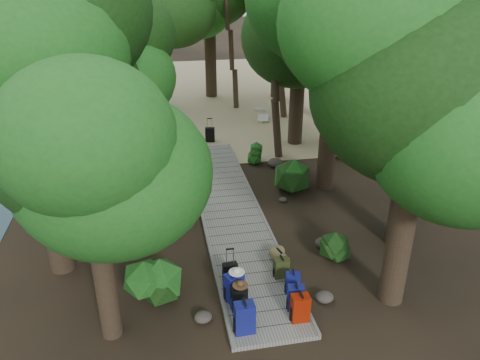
{
  "coord_description": "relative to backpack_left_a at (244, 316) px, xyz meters",
  "views": [
    {
      "loc": [
        -2.22,
        -12.34,
        7.57
      ],
      "look_at": [
        0.4,
        1.38,
        1.0
      ],
      "focal_mm": 35.0,
      "sensor_mm": 36.0,
      "label": 1
    }
  ],
  "objects": [
    {
      "name": "hat_white",
      "position": [
        0.03,
        1.1,
        0.44
      ],
      "size": [
        0.38,
        0.38,
        0.13
      ],
      "primitive_type": null,
      "color": "silver",
      "rests_on": "backpack_left_c"
    },
    {
      "name": "shrub_left_c",
      "position": [
        -2.06,
        8.75,
        -0.02
      ],
      "size": [
        1.15,
        1.15,
        1.04
      ],
      "primitive_type": null,
      "color": "#1A5218",
      "rests_on": "ground"
    },
    {
      "name": "tree_back_a",
      "position": [
        -1.06,
        18.9,
        4.44
      ],
      "size": [
        5.75,
        5.75,
        9.96
      ],
      "primitive_type": null,
      "color": "black",
      "rests_on": "ground"
    },
    {
      "name": "rock_left_d",
      "position": [
        -1.42,
        7.94,
        -0.46
      ],
      "size": [
        0.27,
        0.24,
        0.15
      ],
      "primitive_type": null,
      "color": "#4C473F",
      "rests_on": "ground"
    },
    {
      "name": "palm_right_b",
      "position": [
        5.2,
        15.63,
        3.82
      ],
      "size": [
        4.51,
        4.51,
        8.72
      ],
      "primitive_type": null,
      "color": "#164513",
      "rests_on": "ground"
    },
    {
      "name": "tree_left_a",
      "position": [
        -2.89,
        0.61,
        2.69
      ],
      "size": [
        3.87,
        3.87,
        6.46
      ],
      "primitive_type": null,
      "color": "black",
      "rests_on": "ground"
    },
    {
      "name": "backpack_left_c",
      "position": [
        -0.03,
        1.14,
        -0.02
      ],
      "size": [
        0.51,
        0.45,
        0.79
      ],
      "primitive_type": null,
      "rotation": [
        0.0,
        0.0,
        0.43
      ],
      "color": "navy",
      "rests_on": "boardwalk"
    },
    {
      "name": "backpack_right_c",
      "position": [
        1.43,
        1.12,
        -0.11
      ],
      "size": [
        0.4,
        0.32,
        0.6
      ],
      "primitive_type": null,
      "rotation": [
        0.0,
        0.0,
        -0.22
      ],
      "color": "navy",
      "rests_on": "boardwalk"
    },
    {
      "name": "tree_right_b",
      "position": [
        5.19,
        2.88,
        4.5
      ],
      "size": [
        5.64,
        5.64,
        10.07
      ],
      "primitive_type": null,
      "color": "black",
      "rests_on": "ground"
    },
    {
      "name": "backpack_right_a",
      "position": [
        1.31,
        0.13,
        -0.05
      ],
      "size": [
        0.41,
        0.29,
        0.73
      ],
      "primitive_type": null,
      "rotation": [
        0.0,
        0.0,
        -0.01
      ],
      "color": "#941301",
      "rests_on": "boardwalk"
    },
    {
      "name": "palm_left_a",
      "position": [
        -4.22,
        10.78,
        2.97
      ],
      "size": [
        4.41,
        4.41,
        7.01
      ],
      "primitive_type": null,
      "color": "#164513",
      "rests_on": "ground"
    },
    {
      "name": "tree_left_c",
      "position": [
        -3.52,
        7.33,
        3.54
      ],
      "size": [
        4.68,
        4.68,
        8.14
      ],
      "primitive_type": null,
      "color": "black",
      "rests_on": "ground"
    },
    {
      "name": "backpack_right_b",
      "position": [
        1.32,
        0.52,
        -0.07
      ],
      "size": [
        0.43,
        0.34,
        0.69
      ],
      "primitive_type": null,
      "rotation": [
        0.0,
        0.0,
        -0.19
      ],
      "color": "navy",
      "rests_on": "boardwalk"
    },
    {
      "name": "tree_right_f",
      "position": [
        7.18,
        13.71,
        4.57
      ],
      "size": [
        5.72,
        5.72,
        10.21
      ],
      "primitive_type": null,
      "color": "black",
      "rests_on": "ground"
    },
    {
      "name": "kayak",
      "position": [
        -2.84,
        14.7,
        -0.35
      ],
      "size": [
        1.81,
        3.27,
        0.32
      ],
      "primitive_type": "ellipsoid",
      "rotation": [
        0.0,
        0.0,
        -0.36
      ],
      "color": "red",
      "rests_on": "sand_beach"
    },
    {
      "name": "lone_suitcase_on_sand",
      "position": [
        0.86,
        12.34,
        -0.19
      ],
      "size": [
        0.45,
        0.31,
        0.66
      ],
      "primitive_type": null,
      "rotation": [
        0.0,
        0.0,
        -0.19
      ],
      "color": "black",
      "rests_on": "sand_beach"
    },
    {
      "name": "sand_beach",
      "position": [
        0.63,
        20.54,
        -0.52
      ],
      "size": [
        40.0,
        22.0,
        0.02
      ],
      "primitive_type": "cube",
      "color": "tan",
      "rests_on": "ground"
    },
    {
      "name": "tree_right_e",
      "position": [
        4.64,
        11.49,
        4.05
      ],
      "size": [
        5.09,
        5.09,
        9.16
      ],
      "primitive_type": null,
      "color": "black",
      "rests_on": "ground"
    },
    {
      "name": "backpack_left_a",
      "position": [
        0.0,
        0.0,
        0.0
      ],
      "size": [
        0.45,
        0.32,
        0.83
      ],
      "primitive_type": null,
      "rotation": [
        0.0,
        0.0,
        0.03
      ],
      "color": "navy",
      "rests_on": "boardwalk"
    },
    {
      "name": "shrub_right_a",
      "position": [
        2.9,
        2.4,
        -0.12
      ],
      "size": [
        0.92,
        0.92,
        0.83
      ],
      "primitive_type": null,
      "color": "#1A5218",
      "rests_on": "ground"
    },
    {
      "name": "shrub_right_c",
      "position": [
        2.39,
        9.63,
        -0.2
      ],
      "size": [
        0.74,
        0.74,
        0.66
      ],
      "primitive_type": null,
      "color": "#1A5218",
      "rests_on": "ground"
    },
    {
      "name": "rock_left_a",
      "position": [
        -0.85,
        0.62,
        -0.42
      ],
      "size": [
        0.42,
        0.38,
        0.23
      ],
      "primitive_type": null,
      "color": "#4C473F",
      "rests_on": "ground"
    },
    {
      "name": "sun_lounger",
      "position": [
        3.97,
        14.92,
        -0.24
      ],
      "size": [
        0.96,
        1.76,
        0.54
      ],
      "primitive_type": null,
      "rotation": [
        0.0,
        0.0,
        -0.27
      ],
      "color": "silver",
      "rests_on": "sand_beach"
    },
    {
      "name": "rock_left_c",
      "position": [
        -1.04,
        5.12,
        -0.41
      ],
      "size": [
        0.45,
        0.41,
        0.25
      ],
      "primitive_type": null,
      "color": "#4C473F",
      "rests_on": "ground"
    },
    {
      "name": "suitcase_on_boardwalk",
      "position": [
        -0.01,
        1.78,
        -0.13
      ],
      "size": [
        0.38,
        0.24,
        0.56
      ],
      "primitive_type": null,
      "rotation": [
        0.0,
        0.0,
        0.12
      ],
      "color": "black",
      "rests_on": "boardwalk"
    },
    {
      "name": "rock_right_b",
      "position": [
        2.96,
        3.06,
        -0.4
      ],
      "size": [
        0.5,
        0.45,
        0.28
      ],
      "primitive_type": null,
      "color": "#4C473F",
      "rests_on": "ground"
    },
    {
      "name": "tree_right_c",
      "position": [
        4.36,
        6.82,
        3.9
      ],
      "size": [
        5.12,
        5.12,
        8.86
      ],
      "primitive_type": null,
      "color": "black",
      "rests_on": "ground"
    },
    {
      "name": "tree_right_a",
      "position": [
        3.77,
        0.55,
        3.72
      ],
      "size": [
        5.1,
        5.1,
        8.51
      ],
      "primitive_type": null,
      "color": "black",
      "rests_on": "ground"
    },
    {
      "name": "backpack_left_b",
      "position": [
        0.03,
        0.75,
        -0.08
      ],
      "size": [
        0.37,
        0.27,
        0.67
      ],
      "primitive_type": null,
      "rotation": [
        0.0,
        0.0,
        0.02
      ],
      "color": "black",
      "rests_on": "boardwalk"
    },
    {
      "name": "tree_back_b",
      "position": [
        1.98,
        20.25,
        4.34
      ],
      "size": [
        5.46,
        5.46,
        9.75
      ],
      "primitive_type": null,
      "color": "black",
      "rests_on": "ground"
    },
    {
      "name": "tree_back_c",
      "position": [
        5.85,
        19.39,
        4.24
      ],
      "size": [
        5.3,
        5.3,
        9.55
      ],
      "primitive_type": null,
      "color": "black",
      "rests_on": "ground"
    },
    {
      "name": "backpack_right_d",
      "position": [
        1.33,
        1.79,
        -0.12
      ],
      "size": [
        0.39,
        0.29,
        0.58
      ],
      "primitive_type": null,
      "rotation": [
        0.0,
        0.0,
        0.03
      ],
      "color": "#313619",
      "rests_on": "boardwalk"
    },
    {
      "name": "duffel_right_khaki",
      "position": [
        1.43,
        2.37,
        -0.23
      ],
      "size": [
        0.47,
        0.61,
        0.36
      ],
      "primitive_type": null,
      "rotation": [
        0.0,
        0.0,
        0.23
      ],
      "color": "olive",
      "rests_on": "boardwalk"
    },
    {
      "name": "rock_right_c",
      "position": [
        2.56,
        6.01,
        -0.46
      ],
      "size": [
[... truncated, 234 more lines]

